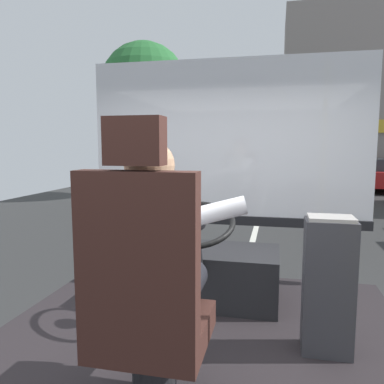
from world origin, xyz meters
TOP-DOWN VIEW (x-y plane):
  - ground at (0.00, 8.80)m, footprint 18.00×44.00m
  - driver_seat at (-0.07, -0.36)m, footprint 0.48×0.48m
  - bus_driver at (-0.07, -0.25)m, footprint 0.79×0.55m
  - steering_console at (-0.07, 0.97)m, footprint 1.10×0.96m
  - fare_box at (0.75, 0.40)m, footprint 0.28×0.21m
  - windshield_panel at (0.00, 1.62)m, footprint 2.50×0.08m
  - street_tree at (-4.41, 11.83)m, footprint 3.15×3.15m
  - shop_building at (5.71, 19.92)m, footprint 10.06×4.84m
  - parked_car_red at (4.97, 16.04)m, footprint 1.96×4.16m

SIDE VIEW (x-z plane):
  - ground at x=0.00m, z-range -0.05..0.00m
  - parked_car_red at x=4.97m, z-range 0.02..1.39m
  - steering_console at x=-0.07m, z-range 0.58..1.38m
  - fare_box at x=0.75m, z-range 0.76..1.55m
  - driver_seat at x=-0.07m, z-range 0.66..1.95m
  - bus_driver at x=-0.07m, z-range 1.09..1.87m
  - windshield_panel at x=0.00m, z-range 1.06..2.54m
  - street_tree at x=-4.41m, z-range 1.24..6.93m
  - shop_building at x=5.71m, z-range 0.00..8.67m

